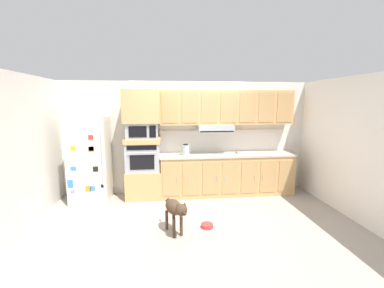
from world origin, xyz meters
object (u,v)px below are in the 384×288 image
(microwave, at_px, (142,130))
(screwdriver, at_px, (237,153))
(built_in_oven, at_px, (143,156))
(dog, at_px, (175,209))
(dog_food_bowl, at_px, (207,226))
(electric_kettle, at_px, (186,150))
(refrigerator, at_px, (90,159))

(microwave, relative_size, screwdriver, 4.90)
(built_in_oven, xyz_separation_m, dog, (0.60, -1.70, -0.49))
(built_in_oven, xyz_separation_m, dog_food_bowl, (1.13, -1.55, -0.87))
(built_in_oven, relative_size, screwdriver, 5.32)
(dog_food_bowl, bearing_deg, microwave, 126.13)
(electric_kettle, distance_m, dog, 1.79)
(refrigerator, relative_size, dog, 2.42)
(electric_kettle, bearing_deg, built_in_oven, 177.01)
(refrigerator, height_order, electric_kettle, refrigerator)
(built_in_oven, relative_size, electric_kettle, 2.92)
(microwave, height_order, dog_food_bowl, microwave)
(microwave, xyz_separation_m, dog_food_bowl, (1.13, -1.55, -1.43))
(built_in_oven, relative_size, dog_food_bowl, 3.50)
(dog_food_bowl, bearing_deg, built_in_oven, 126.14)
(electric_kettle, bearing_deg, screwdriver, 3.45)
(microwave, height_order, screwdriver, microwave)
(dog_food_bowl, bearing_deg, screwdriver, 59.38)
(screwdriver, bearing_deg, microwave, -179.38)
(refrigerator, bearing_deg, electric_kettle, 0.59)
(screwdriver, xyz_separation_m, electric_kettle, (-1.15, -0.07, 0.10))
(electric_kettle, distance_m, dog_food_bowl, 1.82)
(refrigerator, height_order, built_in_oven, refrigerator)
(electric_kettle, height_order, dog, electric_kettle)
(microwave, distance_m, dog_food_bowl, 2.39)
(built_in_oven, bearing_deg, electric_kettle, -2.99)
(refrigerator, height_order, dog_food_bowl, refrigerator)
(dog, distance_m, dog_food_bowl, 0.67)
(refrigerator, xyz_separation_m, screwdriver, (3.14, 0.09, 0.05))
(refrigerator, bearing_deg, dog_food_bowl, -33.82)
(screwdriver, height_order, dog_food_bowl, screwdriver)
(screwdriver, xyz_separation_m, dog_food_bowl, (-0.93, -1.57, -0.90))
(built_in_oven, distance_m, dog_food_bowl, 2.10)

